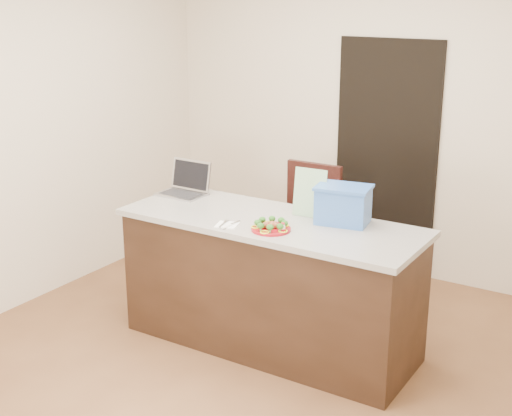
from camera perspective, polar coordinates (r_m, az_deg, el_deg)
The scene contains 16 objects.
ground at distance 4.90m, azimuth -0.41°, elevation -11.98°, with size 4.00×4.00×0.00m, color brown.
room_shell at distance 4.34m, azimuth -0.46°, elevation 6.99°, with size 4.00×4.00×4.00m.
doorway at distance 6.16m, azimuth 10.33°, elevation 3.92°, with size 0.90×0.02×2.00m, color black.
island at distance 4.89m, azimuth 1.16°, elevation -6.03°, with size 2.06×0.76×0.92m.
plate at distance 4.51m, azimuth 1.21°, elevation -1.68°, with size 0.25×0.25×0.02m.
meatballs at distance 4.51m, azimuth 1.19°, elevation -1.38°, with size 0.10×0.10×0.04m.
broccoli at distance 4.50m, azimuth 1.22°, elevation -1.20°, with size 0.21×0.21×0.04m.
pepper_rings at distance 4.51m, azimuth 1.21°, elevation -1.57°, with size 0.25×0.24×0.01m.
napkin at distance 4.61m, azimuth -2.33°, elevation -1.35°, with size 0.14×0.14×0.01m, color white.
fork at distance 4.63m, azimuth -2.47°, elevation -1.21°, with size 0.04×0.16×0.00m.
knife at distance 4.58m, azimuth -2.14°, elevation -1.39°, with size 0.03×0.19×0.01m.
yogurt_bottle at distance 4.46m, azimuth 2.16°, elevation -1.69°, with size 0.03×0.03×0.07m.
laptop at distance 5.32m, azimuth -5.61°, elevation 1.85°, with size 0.35×0.28×0.24m.
leaflet at distance 4.75m, azimuth 4.31°, elevation 1.21°, with size 0.23×0.00×0.33m, color silver.
blue_box at distance 4.65m, azimuth 6.99°, elevation 0.29°, with size 0.39×0.31×0.25m.
chair at distance 5.68m, azimuth 4.07°, elevation -1.13°, with size 0.47×0.47×1.06m.
Camera 1 is at (2.30, -3.60, 2.40)m, focal length 50.00 mm.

